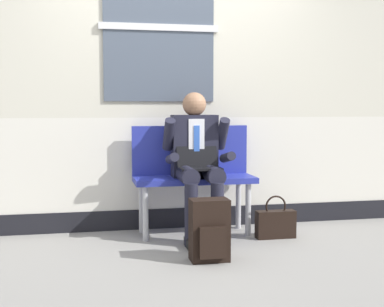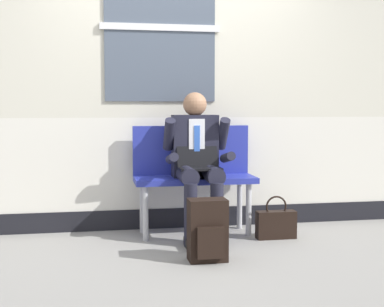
{
  "view_description": "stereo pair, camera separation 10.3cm",
  "coord_description": "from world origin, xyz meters",
  "views": [
    {
      "loc": [
        -0.85,
        -4.3,
        1.15
      ],
      "look_at": [
        0.06,
        0.09,
        0.75
      ],
      "focal_mm": 49.58,
      "sensor_mm": 36.0,
      "label": 1
    },
    {
      "loc": [
        -0.75,
        -4.32,
        1.15
      ],
      "look_at": [
        0.06,
        0.09,
        0.75
      ],
      "focal_mm": 49.58,
      "sensor_mm": 36.0,
      "label": 2
    }
  ],
  "objects": [
    {
      "name": "bench_with_person",
      "position": [
        0.12,
        0.36,
        0.58
      ],
      "size": [
        1.07,
        0.42,
        0.97
      ],
      "color": "#28339E",
      "rests_on": "ground"
    },
    {
      "name": "backpack",
      "position": [
        0.07,
        -0.54,
        0.23
      ],
      "size": [
        0.28,
        0.22,
        0.47
      ],
      "color": "black",
      "rests_on": "ground"
    },
    {
      "name": "station_wall",
      "position": [
        -0.0,
        0.63,
        1.35
      ],
      "size": [
        5.16,
        0.16,
        2.71
      ],
      "color": "beige",
      "rests_on": "ground"
    },
    {
      "name": "ground_plane",
      "position": [
        0.0,
        0.0,
        0.0
      ],
      "size": [
        18.0,
        18.0,
        0.0
      ],
      "primitive_type": "plane",
      "color": "gray"
    },
    {
      "name": "handbag",
      "position": [
        0.79,
        0.01,
        0.13
      ],
      "size": [
        0.35,
        0.11,
        0.38
      ],
      "color": "black",
      "rests_on": "ground"
    },
    {
      "name": "person_seated",
      "position": [
        0.12,
        0.16,
        0.69
      ],
      "size": [
        0.57,
        0.7,
        1.27
      ],
      "color": "#1E1E2D",
      "rests_on": "ground"
    }
  ]
}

